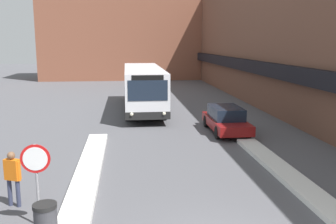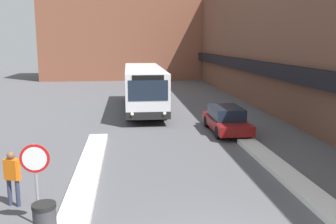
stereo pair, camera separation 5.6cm
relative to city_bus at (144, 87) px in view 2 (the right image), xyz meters
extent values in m
cube|color=brown|center=(10.94, 4.68, 3.50)|extent=(5.00, 60.00, 10.35)
cube|color=black|center=(8.19, 4.68, 1.37)|extent=(0.50, 60.00, 0.90)
cube|color=brown|center=(0.94, 24.97, 4.38)|extent=(26.00, 8.00, 12.12)
cube|color=silver|center=(-2.66, -16.41, -1.57)|extent=(0.90, 16.99, 0.22)
cube|color=silver|center=(4.54, -15.27, -1.58)|extent=(0.90, 11.47, 0.19)
cube|color=silver|center=(0.00, 0.01, 0.08)|extent=(2.56, 11.59, 2.59)
cube|color=black|center=(0.00, 0.01, -0.99)|extent=(2.58, 11.61, 0.45)
cube|color=#192333|center=(0.00, 0.01, 0.44)|extent=(2.59, 10.66, 0.71)
cube|color=#192333|center=(0.00, -5.80, 0.47)|extent=(2.26, 0.03, 1.16)
cube|color=black|center=(0.00, -5.80, 1.19)|extent=(1.79, 0.03, 0.28)
sphere|color=#F2EAC6|center=(-0.92, -5.81, -0.86)|extent=(0.20, 0.20, 0.20)
sphere|color=#F2EAC6|center=(0.92, -5.81, -0.86)|extent=(0.20, 0.20, 0.20)
cylinder|color=black|center=(-1.16, -3.59, -1.13)|extent=(0.28, 1.09, 1.09)
cylinder|color=black|center=(1.16, -3.59, -1.13)|extent=(0.28, 1.09, 1.09)
cylinder|color=black|center=(-1.16, 3.60, -1.13)|extent=(0.28, 1.09, 1.09)
cylinder|color=black|center=(1.16, 3.60, -1.13)|extent=(0.28, 1.09, 1.09)
cube|color=maroon|center=(4.14, -7.32, -1.16)|extent=(1.76, 4.42, 0.50)
cube|color=#192333|center=(4.14, -7.21, -0.60)|extent=(1.55, 2.43, 0.62)
cylinder|color=black|center=(4.94, -8.70, -1.35)|extent=(0.20, 0.66, 0.66)
cylinder|color=black|center=(3.35, -8.70, -1.35)|extent=(0.20, 0.66, 0.66)
cylinder|color=black|center=(4.94, -5.95, -1.35)|extent=(0.20, 0.66, 0.66)
cylinder|color=black|center=(3.35, -5.95, -1.35)|extent=(0.20, 0.66, 0.66)
cylinder|color=gray|center=(-3.56, -17.09, -0.55)|extent=(0.07, 0.07, 2.25)
cylinder|color=red|center=(-3.56, -17.11, 0.20)|extent=(0.76, 0.03, 0.76)
cylinder|color=white|center=(-3.56, -17.13, 0.20)|extent=(0.62, 0.01, 0.62)
cylinder|color=#333851|center=(-4.71, -15.67, -1.26)|extent=(0.12, 0.12, 0.83)
cylinder|color=#333851|center=(-4.44, -15.79, -1.26)|extent=(0.12, 0.12, 0.83)
cube|color=orange|center=(-4.58, -15.73, -0.54)|extent=(0.50, 0.37, 0.62)
sphere|color=brown|center=(-4.58, -15.73, -0.11)|extent=(0.23, 0.23, 0.23)
cylinder|color=orange|center=(-4.78, -15.64, -0.57)|extent=(0.10, 0.10, 0.59)
cylinder|color=orange|center=(-4.37, -15.82, -0.57)|extent=(0.10, 0.10, 0.59)
cylinder|color=#38383D|center=(-3.23, -17.85, -1.25)|extent=(0.56, 0.56, 0.85)
cylinder|color=black|center=(-3.23, -17.85, -0.78)|extent=(0.59, 0.59, 0.10)
camera|label=1|loc=(-1.19, -26.65, 3.14)|focal=40.00mm
camera|label=2|loc=(-1.14, -26.66, 3.14)|focal=40.00mm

